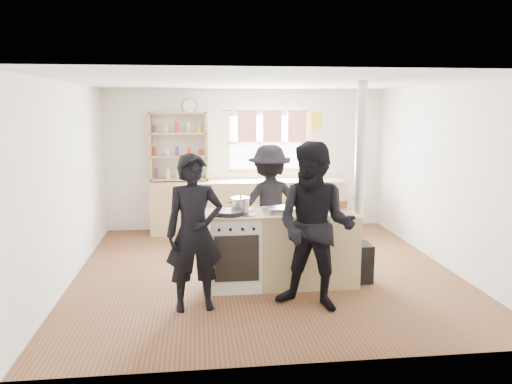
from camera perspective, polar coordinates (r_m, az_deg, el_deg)
ground at (r=6.85m, az=1.03°, el=-8.99°), size 5.00×5.00×0.01m
back_counter at (r=8.86m, az=-0.90°, el=-1.60°), size 3.40×0.55×0.90m
shelving_unit at (r=8.79m, az=-8.83°, el=5.20°), size 1.00×0.28×1.20m
thermos at (r=8.93m, az=5.74°, el=2.26°), size 0.10×0.10×0.27m
cooking_island at (r=6.21m, az=3.07°, el=-6.43°), size 1.97×0.64×0.93m
skillet_greens at (r=5.90m, az=-3.06°, el=-2.36°), size 0.48×0.48×0.05m
roast_tray at (r=6.00m, az=2.63°, el=-2.05°), size 0.38×0.33×0.07m
stockpot_stove at (r=6.12m, az=-1.79°, el=-1.39°), size 0.23×0.23×0.19m
stockpot_counter at (r=6.24m, az=6.60°, el=-1.00°), size 0.32×0.32×0.23m
bread_board at (r=6.26m, az=9.31°, el=-1.56°), size 0.34×0.29×0.12m
flue_heater at (r=6.41m, az=11.52°, el=-4.36°), size 0.35×0.35×2.50m
person_near_left at (r=5.41m, az=-7.05°, el=-4.66°), size 0.67×0.49×1.71m
person_near_right at (r=5.41m, az=6.78°, el=-3.98°), size 1.12×1.04×1.83m
person_far at (r=7.06m, az=1.55°, el=-1.36°), size 1.16×0.79×1.67m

